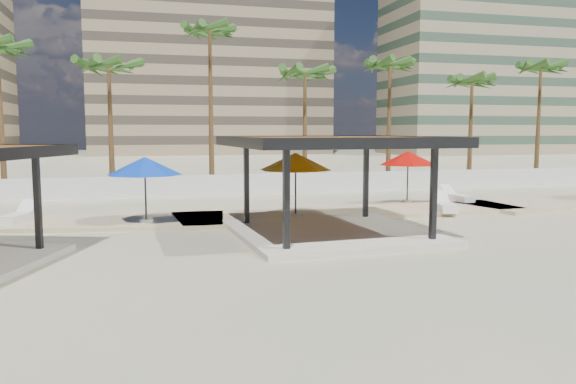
# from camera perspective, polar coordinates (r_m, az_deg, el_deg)

# --- Properties ---
(ground) EXTENTS (200.00, 200.00, 0.00)m
(ground) POSITION_cam_1_polar(r_m,az_deg,el_deg) (18.57, 8.87, -5.53)
(ground) COLOR #CDB588
(ground) RESTS_ON ground
(promenade) EXTENTS (44.45, 7.97, 0.24)m
(promenade) POSITION_cam_1_polar(r_m,az_deg,el_deg) (26.30, 6.21, -1.90)
(promenade) COLOR #C6B284
(promenade) RESTS_ON ground
(boundary_wall) EXTENTS (56.00, 0.30, 1.20)m
(boundary_wall) POSITION_cam_1_polar(r_m,az_deg,el_deg) (33.61, -2.05, 0.83)
(boundary_wall) COLOR silver
(boundary_wall) RESTS_ON ground
(building_mid) EXTENTS (38.00, 16.00, 30.40)m
(building_mid) POSITION_cam_1_polar(r_m,az_deg,el_deg) (95.90, -8.01, 12.47)
(building_mid) COLOR #847259
(building_mid) RESTS_ON ground
(building_east) EXTENTS (32.00, 15.00, 36.40)m
(building_east) POSITION_cam_1_polar(r_m,az_deg,el_deg) (100.36, 19.50, 13.62)
(building_east) COLOR gray
(building_east) RESTS_ON ground
(pavilion_central) EXTENTS (7.41, 7.41, 3.57)m
(pavilion_central) POSITION_cam_1_polar(r_m,az_deg,el_deg) (20.07, 4.54, 1.54)
(pavilion_central) COLOR beige
(pavilion_central) RESTS_ON ground
(umbrella_b) EXTENTS (3.96, 3.96, 2.69)m
(umbrella_b) POSITION_cam_1_polar(r_m,az_deg,el_deg) (23.33, 0.78, 3.10)
(umbrella_b) COLOR beige
(umbrella_b) RESTS_ON promenade
(umbrella_c) EXTENTS (3.59, 3.59, 2.58)m
(umbrella_c) POSITION_cam_1_polar(r_m,az_deg,el_deg) (28.70, 12.10, 3.37)
(umbrella_c) COLOR beige
(umbrella_c) RESTS_ON promenade
(umbrella_f) EXTENTS (3.32, 3.32, 2.58)m
(umbrella_f) POSITION_cam_1_polar(r_m,az_deg,el_deg) (22.49, -14.35, 2.56)
(umbrella_f) COLOR beige
(umbrella_f) RESTS_ON promenade
(lounger_a) EXTENTS (1.27, 2.19, 0.79)m
(lounger_a) POSITION_cam_1_polar(r_m,az_deg,el_deg) (24.68, -25.69, -2.29)
(lounger_a) COLOR white
(lounger_a) RESTS_ON promenade
(lounger_b) EXTENTS (1.23, 2.24, 0.81)m
(lounger_b) POSITION_cam_1_polar(r_m,az_deg,el_deg) (26.31, 15.62, -1.40)
(lounger_b) COLOR white
(lounger_b) RESTS_ON promenade
(lounger_c) EXTENTS (0.97, 2.10, 0.76)m
(lounger_c) POSITION_cam_1_polar(r_m,az_deg,el_deg) (30.19, 16.75, -0.50)
(lounger_c) COLOR white
(lounger_c) RESTS_ON promenade
(palm_c) EXTENTS (3.00, 3.00, 8.34)m
(palm_c) POSITION_cam_1_polar(r_m,az_deg,el_deg) (34.96, -17.75, 11.64)
(palm_c) COLOR brown
(palm_c) RESTS_ON ground
(palm_d) EXTENTS (3.00, 3.00, 10.74)m
(palm_d) POSITION_cam_1_polar(r_m,az_deg,el_deg) (36.26, -7.95, 15.26)
(palm_d) COLOR brown
(palm_d) RESTS_ON ground
(palm_e) EXTENTS (3.00, 3.00, 8.23)m
(palm_e) POSITION_cam_1_polar(r_m,az_deg,el_deg) (36.69, 1.74, 11.50)
(palm_e) COLOR brown
(palm_e) RESTS_ON ground
(palm_f) EXTENTS (3.00, 3.00, 8.98)m
(palm_f) POSITION_cam_1_polar(r_m,az_deg,el_deg) (39.05, 10.33, 12.12)
(palm_f) COLOR brown
(palm_f) RESTS_ON ground
(palm_g) EXTENTS (3.00, 3.00, 8.00)m
(palm_g) POSITION_cam_1_polar(r_m,az_deg,el_deg) (41.50, 18.20, 10.28)
(palm_g) COLOR brown
(palm_g) RESTS_ON ground
(palm_h) EXTENTS (3.00, 3.00, 9.18)m
(palm_h) POSITION_cam_1_polar(r_m,az_deg,el_deg) (45.57, 24.30, 11.06)
(palm_h) COLOR brown
(palm_h) RESTS_ON ground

